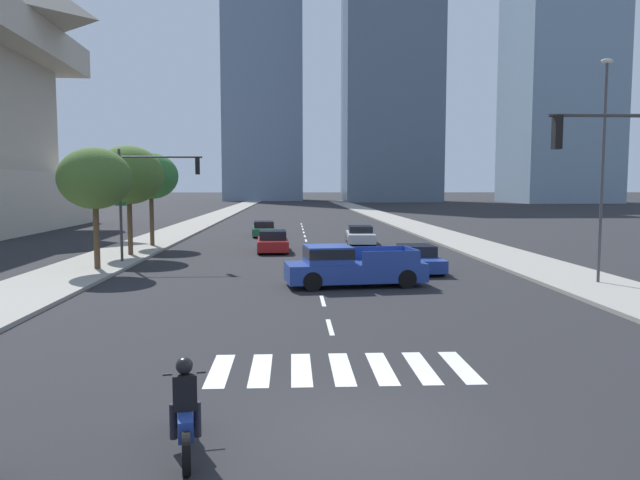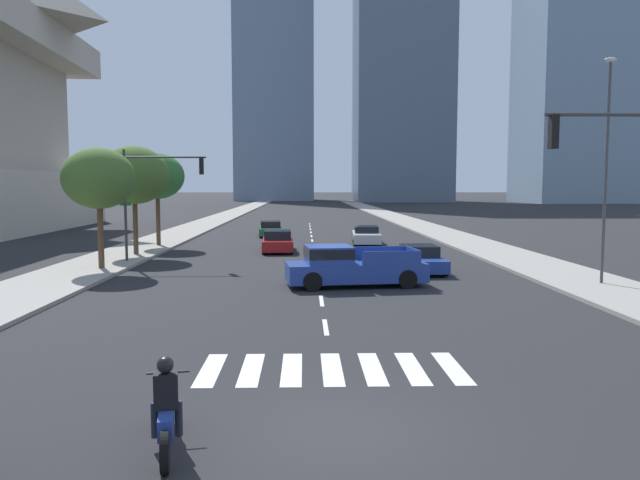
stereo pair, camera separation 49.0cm
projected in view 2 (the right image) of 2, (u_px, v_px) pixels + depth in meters
ground_plane at (342, 433)px, 9.94m from camera, size 800.00×800.00×0.00m
sidewalk_east at (481, 246)px, 40.10m from camera, size 4.00×260.00×0.15m
sidewalk_west at (143, 247)px, 39.50m from camera, size 4.00×260.00×0.15m
crosswalk_near at (332, 369)px, 13.43m from camera, size 5.85×2.45×0.01m
lane_divider_center at (313, 246)px, 41.31m from camera, size 0.14×50.00×0.01m
motorcycle_trailing at (167, 412)px, 9.29m from camera, size 0.75×2.22×1.49m
pickup_truck at (349, 266)px, 24.48m from camera, size 5.83×2.71×1.67m
sedan_red_0 at (278, 242)px, 37.59m from camera, size 2.06×4.68×1.34m
sedan_green_1 at (270, 229)px, 49.22m from camera, size 2.12×4.80×1.23m
sedan_blue_2 at (420, 259)px, 28.78m from camera, size 1.93×4.38×1.25m
sedan_silver_3 at (366, 235)px, 42.72m from camera, size 2.14×4.89×1.25m
traffic_signal_far at (155, 185)px, 31.42m from camera, size 4.56×0.28×5.83m
street_lamp_east at (607, 156)px, 23.99m from camera, size 0.50×0.24×8.98m
street_tree_nearest at (99, 179)px, 28.60m from camera, size 3.41×3.41×5.74m
street_tree_second at (134, 175)px, 34.54m from camera, size 3.92×3.92×6.22m
street_tree_third at (157, 176)px, 39.96m from camera, size 3.58×3.58×6.12m
office_tower_left_skyline at (274, 12)px, 171.20m from camera, size 22.04×22.48×118.56m
office_tower_center_skyline at (402, 48)px, 157.81m from camera, size 24.67×20.56×81.74m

